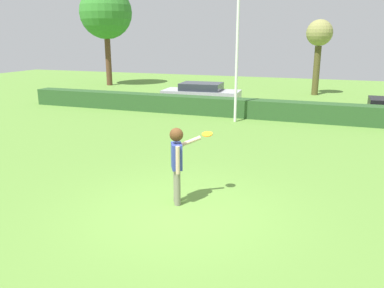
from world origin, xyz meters
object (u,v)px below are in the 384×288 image
object	(u,v)px
person	(177,157)
frisbee	(207,134)
birch_tree	(106,13)
parked_car_silver	(201,93)
maple_tree	(319,37)
lamppost	(238,32)

from	to	relation	value
person	frisbee	xyz separation A→B (m)	(0.48, 0.66, 0.42)
frisbee	birch_tree	bearing A→B (deg)	127.05
birch_tree	parked_car_silver	bearing A→B (deg)	-33.59
frisbee	maple_tree	distance (m)	18.67
lamppost	person	bearing A→B (deg)	-84.30
parked_car_silver	birch_tree	bearing A→B (deg)	146.41
parked_car_silver	maple_tree	distance (m)	9.10
lamppost	parked_car_silver	world-z (taller)	lamppost
lamppost	birch_tree	bearing A→B (deg)	141.42
parked_car_silver	birch_tree	world-z (taller)	birch_tree
person	lamppost	bearing A→B (deg)	95.70
parked_car_silver	maple_tree	size ratio (longest dim) A/B	0.91
lamppost	maple_tree	xyz separation A→B (m)	(2.89, 9.99, -0.21)
person	parked_car_silver	size ratio (longest dim) A/B	0.41
parked_car_silver	frisbee	bearing A→B (deg)	-70.81
lamppost	maple_tree	bearing A→B (deg)	73.86
lamppost	maple_tree	distance (m)	10.40
lamppost	parked_car_silver	size ratio (longest dim) A/B	1.66
lamppost	maple_tree	world-z (taller)	lamppost
frisbee	parked_car_silver	distance (m)	12.77
person	parked_car_silver	xyz separation A→B (m)	(-3.71, 12.70, -0.41)
parked_car_silver	maple_tree	xyz separation A→B (m)	(5.68, 6.45, 2.99)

